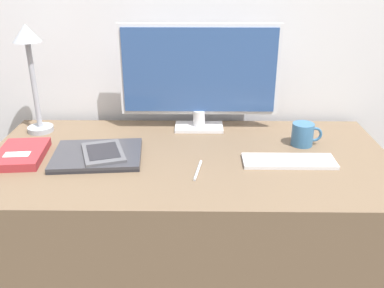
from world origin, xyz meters
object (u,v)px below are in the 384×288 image
Objects in this scene: keyboard at (289,161)px; coffee_mug at (303,134)px; laptop at (97,155)px; ereader at (103,152)px; desk_lamp at (30,60)px; pen at (198,170)px; monitor at (199,75)px; notebook at (21,154)px.

coffee_mug is (0.08, 0.15, 0.03)m from keyboard.
ereader is at bearing -20.10° from laptop.
desk_lamp is (-0.93, 0.27, 0.28)m from keyboard.
desk_lamp is 3.10× the size of pen.
ereader is 0.72m from coffee_mug.
ereader is at bearing -169.71° from coffee_mug.
monitor is at bearing 41.64° from ereader.
desk_lamp is (-0.30, 0.25, 0.26)m from ereader.
desk_lamp is (-0.63, -0.04, 0.06)m from monitor.
coffee_mug reaches higher than notebook.
monitor is 0.48m from keyboard.
pen is (-0.00, -0.38, -0.22)m from monitor.
keyboard is (0.30, -0.31, -0.21)m from monitor.
monitor is 0.44m from pen.
monitor reaches higher than notebook.
pen is (-0.30, -0.07, -0.00)m from keyboard.
desk_lamp reaches higher than coffee_mug.
desk_lamp is at bearing 140.23° from ereader.
coffee_mug is (0.38, -0.16, -0.18)m from monitor.
coffee_mug is 0.83× the size of pen.
laptop is at bearing 164.01° from pen.
keyboard is at bearing 12.34° from pen.
laptop is at bearing 1.10° from notebook.
monitor is 1.99× the size of keyboard.
monitor is 1.94× the size of laptop.
monitor is at bearing 3.72° from desk_lamp.
laptop is 2.84× the size of coffee_mug.
monitor is 2.59× the size of notebook.
laptop is 0.03m from ereader.
laptop reaches higher than keyboard.
ereader is 1.97× the size of coffee_mug.
desk_lamp is at bearing 138.98° from laptop.
pen is (0.60, -0.09, -0.01)m from notebook.
laptop is 1.44× the size of ereader.
pen is at bearing -90.69° from monitor.
notebook is 0.61m from pen.
ereader and notebook have the same top height.
notebook is 2.13× the size of coffee_mug.
ereader is 0.28m from notebook.
monitor reaches higher than laptop.
keyboard is 1.41× the size of ereader.
monitor is 0.50m from laptop.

